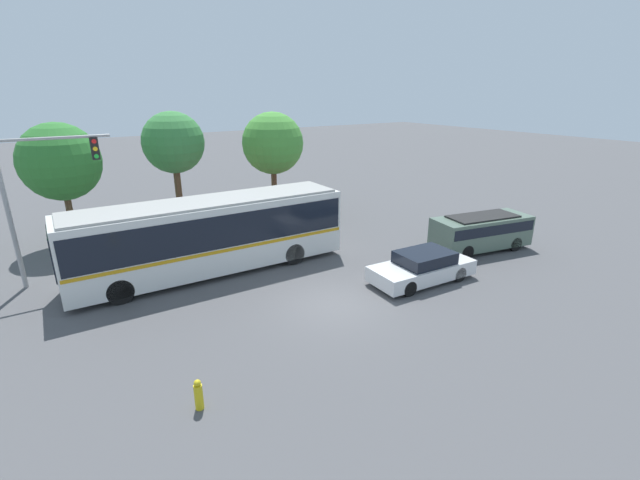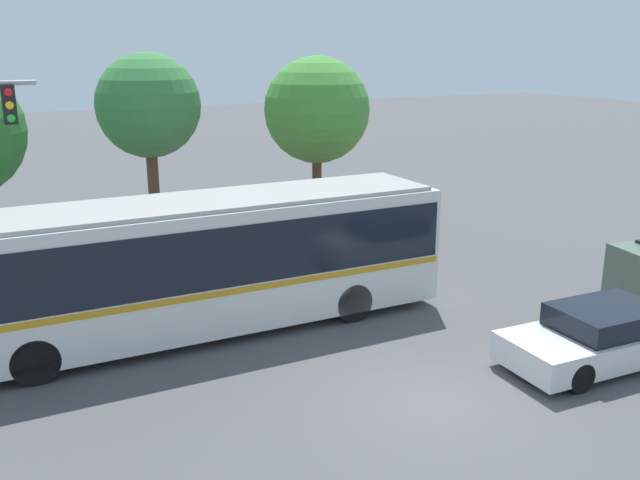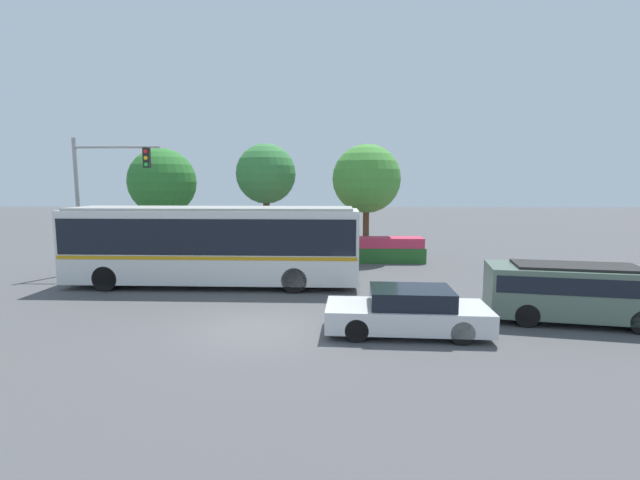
{
  "view_description": "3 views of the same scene",
  "coord_description": "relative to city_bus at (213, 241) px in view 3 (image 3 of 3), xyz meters",
  "views": [
    {
      "loc": [
        -8.5,
        -12.14,
        7.71
      ],
      "look_at": [
        1.44,
        3.07,
        1.39
      ],
      "focal_mm": 24.42,
      "sensor_mm": 36.0,
      "label": 1
    },
    {
      "loc": [
        -7.64,
        -9.81,
        6.71
      ],
      "look_at": [
        0.95,
        6.36,
        1.59
      ],
      "focal_mm": 38.92,
      "sensor_mm": 36.0,
      "label": 2
    },
    {
      "loc": [
        2.19,
        -12.65,
        4.2
      ],
      "look_at": [
        1.74,
        5.66,
        1.9
      ],
      "focal_mm": 25.04,
      "sensor_mm": 36.0,
      "label": 3
    }
  ],
  "objects": [
    {
      "name": "ground_plane",
      "position": [
        2.66,
        -5.48,
        -1.86
      ],
      "size": [
        140.0,
        140.0,
        0.0
      ],
      "primitive_type": "plane",
      "color": "#4C4C4F"
    },
    {
      "name": "city_bus",
      "position": [
        0.0,
        0.0,
        0.0
      ],
      "size": [
        11.96,
        2.82,
        3.27
      ],
      "rotation": [
        0.0,
        0.0,
        3.12
      ],
      "color": "silver",
      "rests_on": "ground"
    },
    {
      "name": "sedan_foreground",
      "position": [
        7.02,
        -5.83,
        -1.24
      ],
      "size": [
        4.63,
        2.1,
        1.3
      ],
      "rotation": [
        0.0,
        0.0,
        3.09
      ],
      "color": "silver",
      "rests_on": "ground"
    },
    {
      "name": "suv_left_lane",
      "position": [
        12.28,
        -4.68,
        -0.83
      ],
      "size": [
        5.31,
        2.79,
        1.78
      ],
      "rotation": [
        0.0,
        0.0,
        2.95
      ],
      "color": "#516656",
      "rests_on": "ground"
    },
    {
      "name": "traffic_light_pole",
      "position": [
        -6.07,
        2.61,
        2.22
      ],
      "size": [
        4.11,
        0.24,
        6.33
      ],
      "color": "gray",
      "rests_on": "ground"
    },
    {
      "name": "flowering_hedge",
      "position": [
        5.35,
        5.92,
        -1.2
      ],
      "size": [
        9.12,
        1.34,
        1.33
      ],
      "color": "#286028",
      "rests_on": "ground"
    },
    {
      "name": "street_tree_left",
      "position": [
        -4.82,
        7.37,
        2.45
      ],
      "size": [
        3.82,
        3.82,
        6.24
      ],
      "color": "brown",
      "rests_on": "ground"
    },
    {
      "name": "street_tree_centre",
      "position": [
        1.02,
        8.31,
        2.91
      ],
      "size": [
        3.52,
        3.52,
        6.57
      ],
      "color": "brown",
      "rests_on": "ground"
    },
    {
      "name": "street_tree_right",
      "position": [
        6.85,
        7.21,
        2.62
      ],
      "size": [
        3.84,
        3.84,
        6.42
      ],
      "color": "brown",
      "rests_on": "ground"
    }
  ]
}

